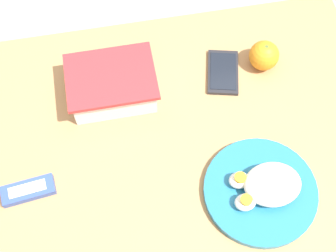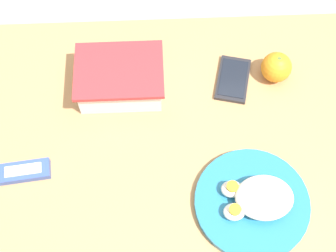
{
  "view_description": "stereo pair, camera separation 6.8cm",
  "coord_description": "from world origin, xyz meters",
  "px_view_note": "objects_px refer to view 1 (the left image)",
  "views": [
    {
      "loc": [
        -0.07,
        -0.45,
        1.72
      ],
      "look_at": [
        0.02,
        0.03,
        0.76
      ],
      "focal_mm": 50.0,
      "sensor_mm": 36.0,
      "label": 1
    },
    {
      "loc": [
        0.0,
        -0.46,
        1.72
      ],
      "look_at": [
        0.02,
        0.03,
        0.76
      ],
      "focal_mm": 50.0,
      "sensor_mm": 36.0,
      "label": 2
    }
  ],
  "objects_px": {
    "food_container": "(112,86)",
    "cell_phone": "(223,72)",
    "rice_plate": "(263,189)",
    "candy_bar": "(28,190)",
    "orange_fruit": "(264,56)"
  },
  "relations": [
    {
      "from": "food_container",
      "to": "rice_plate",
      "type": "distance_m",
      "value": 0.42
    },
    {
      "from": "rice_plate",
      "to": "cell_phone",
      "type": "relative_size",
      "value": 1.75
    },
    {
      "from": "food_container",
      "to": "cell_phone",
      "type": "xyz_separation_m",
      "value": [
        0.28,
        0.01,
        -0.03
      ]
    },
    {
      "from": "orange_fruit",
      "to": "food_container",
      "type": "bearing_deg",
      "value": -177.32
    },
    {
      "from": "cell_phone",
      "to": "food_container",
      "type": "bearing_deg",
      "value": -178.29
    },
    {
      "from": "food_container",
      "to": "candy_bar",
      "type": "height_order",
      "value": "food_container"
    },
    {
      "from": "food_container",
      "to": "orange_fruit",
      "type": "xyz_separation_m",
      "value": [
        0.38,
        0.02,
        0.0
      ]
    },
    {
      "from": "food_container",
      "to": "orange_fruit",
      "type": "relative_size",
      "value": 2.8
    },
    {
      "from": "orange_fruit",
      "to": "candy_bar",
      "type": "bearing_deg",
      "value": -158.41
    },
    {
      "from": "orange_fruit",
      "to": "cell_phone",
      "type": "height_order",
      "value": "orange_fruit"
    },
    {
      "from": "rice_plate",
      "to": "candy_bar",
      "type": "height_order",
      "value": "rice_plate"
    },
    {
      "from": "candy_bar",
      "to": "cell_phone",
      "type": "bearing_deg",
      "value": 24.66
    },
    {
      "from": "orange_fruit",
      "to": "candy_bar",
      "type": "relative_size",
      "value": 0.62
    },
    {
      "from": "food_container",
      "to": "cell_phone",
      "type": "distance_m",
      "value": 0.28
    },
    {
      "from": "rice_plate",
      "to": "candy_bar",
      "type": "relative_size",
      "value": 2.09
    }
  ]
}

